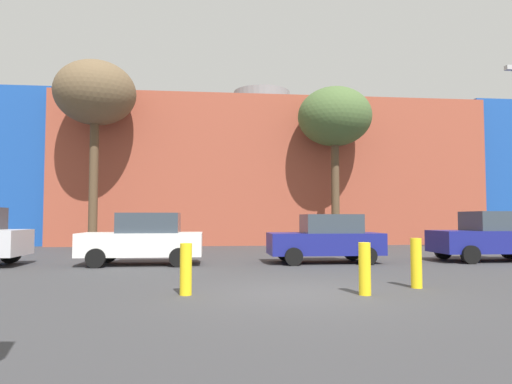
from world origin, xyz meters
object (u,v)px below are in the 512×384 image
parked_car_3 (492,236)px  bollard_yellow_2 (365,269)px  bare_tree_0 (335,118)px  bollard_yellow_0 (416,263)px  bare_tree_1 (95,95)px  parked_car_1 (144,239)px  bollard_yellow_1 (186,269)px  parked_car_2 (326,239)px

parked_car_3 → bollard_yellow_2: 9.53m
bare_tree_0 → bollard_yellow_0: size_ratio=7.78×
bare_tree_1 → bollard_yellow_0: bare_tree_1 is taller
bare_tree_0 → bare_tree_1: 12.42m
parked_car_1 → bollard_yellow_0: bearing=139.8°
bollard_yellow_0 → bollard_yellow_1: bollard_yellow_0 is taller
parked_car_2 → bollard_yellow_1: size_ratio=3.72×
bollard_yellow_1 → bollard_yellow_2: 3.60m
parked_car_2 → bollard_yellow_1: bearing=53.7°
parked_car_3 → bollard_yellow_0: parked_car_3 is taller
bare_tree_0 → bare_tree_1: bearing=-179.0°
parked_car_2 → bollard_yellow_1: parked_car_2 is taller
bare_tree_0 → bollard_yellow_0: 15.28m
parked_car_3 → bare_tree_0: bare_tree_0 is taller
bare_tree_1 → parked_car_2: bearing=-38.8°
bare_tree_0 → bollard_yellow_0: (-2.07, -13.75, -6.32)m
bare_tree_1 → bollard_yellow_0: size_ratio=8.61×
bollard_yellow_1 → parked_car_3: bearing=30.0°
bollard_yellow_2 → bare_tree_1: bearing=121.8°
parked_car_1 → bollard_yellow_2: size_ratio=3.76×
bare_tree_1 → bollard_yellow_2: size_ratio=8.99×
parked_car_3 → bollard_yellow_1: size_ratio=3.96×
parked_car_1 → bollard_yellow_2: 8.35m
bare_tree_1 → bollard_yellow_0: 18.46m
bare_tree_0 → parked_car_3: bearing=-66.7°
parked_car_1 → bollard_yellow_2: bearing=129.2°
bollard_yellow_0 → bare_tree_0: bearing=81.4°
bollard_yellow_0 → bare_tree_1: bearing=127.3°
parked_car_3 → bare_tree_0: size_ratio=0.48×
parked_car_2 → bare_tree_0: 10.41m
parked_car_1 → bare_tree_1: bearing=-65.4°
bare_tree_0 → bare_tree_1: (-12.39, -0.22, 0.85)m
parked_car_1 → bare_tree_0: size_ratio=0.46×
parked_car_1 → bollard_yellow_2: parked_car_1 is taller
parked_car_2 → bollard_yellow_2: parked_car_2 is taller
bare_tree_1 → bollard_yellow_2: bearing=-58.2°
parked_car_1 → bare_tree_1: (-3.60, 7.85, 6.86)m
bollard_yellow_1 → bollard_yellow_0: bearing=4.7°
parked_car_3 → bare_tree_0: 10.62m
bollard_yellow_1 → parked_car_2: bearing=53.7°
parked_car_3 → bollard_yellow_1: 12.21m
parked_car_1 → bare_tree_0: bearing=-137.5°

